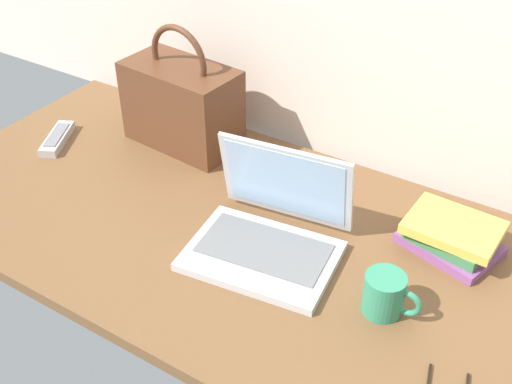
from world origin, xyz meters
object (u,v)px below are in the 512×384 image
Objects in this scene: laptop at (270,230)px; handbag at (182,104)px; remote_control_near at (57,138)px; coffee_mug at (385,294)px; book_stack at (452,236)px.

handbag is at bearing 149.24° from laptop.
coffee_mug is at bearing -6.16° from remote_control_near.
handbag is at bearing 176.47° from book_stack.
coffee_mug reaches higher than remote_control_near.
handbag reaches higher than remote_control_near.
handbag is (-0.42, 0.25, 0.07)m from laptop.
laptop is 0.28m from coffee_mug.
laptop is 1.48× the size of book_stack.
laptop reaches higher than remote_control_near.
book_stack is at bearing 78.56° from coffee_mug.
book_stack is (1.04, 0.14, 0.02)m from remote_control_near.
remote_control_near is 0.36m from handbag.
handbag is (0.29, 0.19, 0.10)m from remote_control_near.
coffee_mug is 0.76m from handbag.
remote_control_near is at bearing -147.30° from handbag.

